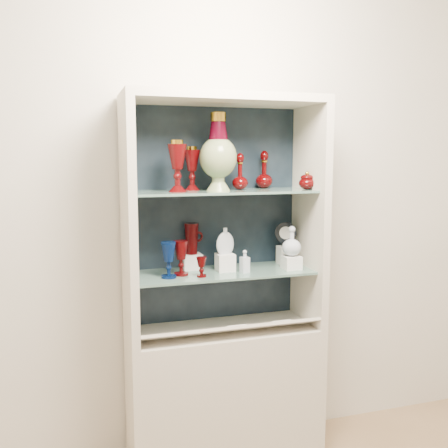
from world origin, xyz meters
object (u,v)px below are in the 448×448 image
object	(u,v)px
pedestal_lamp_left	(177,166)
clear_round_decanter	(292,242)
lidded_bowl	(307,180)
ruby_goblet_tall	(181,258)
clear_square_bottle	(245,261)
ruby_goblet_small	(201,267)
ruby_pitcher	(192,239)
cobalt_goblet	(169,260)
cameo_medallion	(286,234)
flat_flask	(225,240)
enamel_urn	(218,152)
pedestal_lamp_right	(192,168)
ruby_decanter_a	(240,169)
ruby_decanter_b	(264,168)

from	to	relation	value
pedestal_lamp_left	clear_round_decanter	bearing A→B (deg)	-1.20
lidded_bowl	ruby_goblet_tall	size ratio (longest dim) A/B	0.55
pedestal_lamp_left	clear_square_bottle	xyz separation A→B (m)	(0.34, -0.02, -0.49)
ruby_goblet_small	clear_square_bottle	bearing A→B (deg)	6.71
ruby_pitcher	clear_square_bottle	world-z (taller)	ruby_pitcher
cobalt_goblet	cameo_medallion	bearing A→B (deg)	10.48
ruby_goblet_small	flat_flask	xyz separation A→B (m)	(0.15, 0.09, 0.11)
clear_round_decanter	cameo_medallion	distance (m)	0.13
ruby_pitcher	clear_square_bottle	xyz separation A→B (m)	(0.24, -0.16, -0.10)
clear_square_bottle	enamel_urn	bearing A→B (deg)	168.60
pedestal_lamp_right	clear_square_bottle	bearing A→B (deg)	-23.93
enamel_urn	lidded_bowl	world-z (taller)	enamel_urn
flat_flask	cameo_medallion	distance (m)	0.37
enamel_urn	cobalt_goblet	xyz separation A→B (m)	(-0.26, -0.02, -0.52)
enamel_urn	clear_round_decanter	distance (m)	0.61
pedestal_lamp_right	flat_flask	distance (m)	0.41
enamel_urn	clear_square_bottle	size ratio (longest dim) A/B	3.28
pedestal_lamp_right	enamel_urn	distance (m)	0.16
pedestal_lamp_right	ruby_decanter_a	xyz separation A→B (m)	(0.24, -0.03, -0.01)
flat_flask	ruby_pitcher	bearing A→B (deg)	137.09
lidded_bowl	ruby_decanter_b	bearing A→B (deg)	137.72
ruby_pitcher	cameo_medallion	xyz separation A→B (m)	(0.52, -0.04, 0.01)
cobalt_goblet	flat_flask	world-z (taller)	flat_flask
pedestal_lamp_right	lidded_bowl	world-z (taller)	pedestal_lamp_right
cobalt_goblet	ruby_decanter_a	bearing A→B (deg)	10.51
ruby_goblet_tall	lidded_bowl	bearing A→B (deg)	-3.42
clear_square_bottle	clear_round_decanter	size ratio (longest dim) A/B	0.77
pedestal_lamp_right	clear_round_decanter	distance (m)	0.65
lidded_bowl	ruby_decanter_a	bearing A→B (deg)	167.32
ruby_pitcher	cameo_medallion	distance (m)	0.52
clear_round_decanter	pedestal_lamp_left	bearing A→B (deg)	178.80
enamel_urn	ruby_goblet_small	xyz separation A→B (m)	(-0.10, -0.05, -0.56)
pedestal_lamp_left	clear_square_bottle	world-z (taller)	pedestal_lamp_left
ruby_goblet_tall	clear_round_decanter	world-z (taller)	clear_round_decanter
lidded_bowl	cobalt_goblet	distance (m)	0.83
enamel_urn	ruby_decanter_a	distance (m)	0.16
ruby_goblet_small	flat_flask	bearing A→B (deg)	31.26
ruby_decanter_a	lidded_bowl	bearing A→B (deg)	-12.68
enamel_urn	ruby_decanter_a	size ratio (longest dim) A/B	1.83
lidded_bowl	flat_flask	world-z (taller)	lidded_bowl
ruby_goblet_small	enamel_urn	bearing A→B (deg)	27.81
ruby_goblet_tall	ruby_pitcher	distance (m)	0.17
cobalt_goblet	ruby_goblet_small	bearing A→B (deg)	-10.69
ruby_goblet_tall	cameo_medallion	distance (m)	0.62
pedestal_lamp_right	cameo_medallion	world-z (taller)	pedestal_lamp_right
lidded_bowl	ruby_goblet_small	distance (m)	0.71
ruby_decanter_b	ruby_goblet_small	xyz separation A→B (m)	(-0.40, -0.19, -0.48)
ruby_goblet_small	ruby_pitcher	size ratio (longest dim) A/B	0.61
ruby_decanter_b	clear_round_decanter	xyz separation A→B (m)	(0.10, -0.15, -0.38)
ruby_pitcher	cameo_medallion	size ratio (longest dim) A/B	1.19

